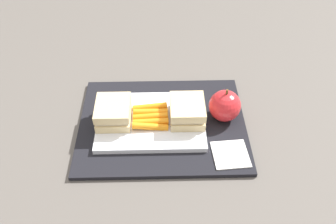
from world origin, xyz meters
The scene contains 8 objects.
ground_plane centered at (0.00, 0.00, 0.00)m, with size 2.40×2.40×0.00m, color #56514C.
lunchbag_mat centered at (0.00, 0.00, 0.01)m, with size 0.36×0.28×0.01m, color black.
food_tray centered at (-0.03, 0.00, 0.02)m, with size 0.23×0.17×0.01m, color white.
sandwich_half_left centered at (-0.10, 0.00, 0.04)m, with size 0.07×0.08×0.04m.
sandwich_half_right centered at (0.05, 0.00, 0.04)m, with size 0.07×0.08×0.04m.
carrot_sticks_bundle centered at (-0.03, 0.00, 0.03)m, with size 0.08×0.07×0.02m.
apple centered at (0.13, 0.01, 0.04)m, with size 0.07×0.07×0.08m.
paper_napkin centered at (0.14, -0.09, 0.01)m, with size 0.07×0.07×0.00m, color white.
Camera 1 is at (0.00, -0.52, 0.57)m, focal length 37.61 mm.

